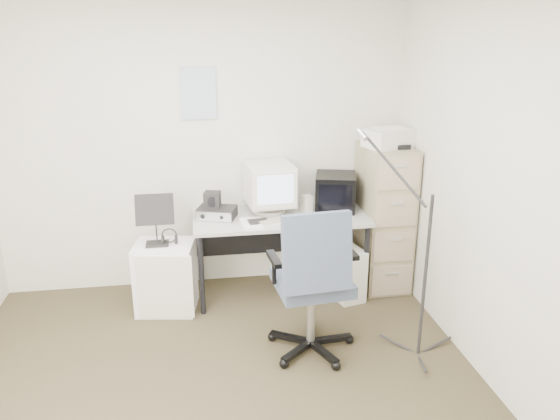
{
  "coord_description": "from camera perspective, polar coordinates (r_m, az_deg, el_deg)",
  "views": [
    {
      "loc": [
        -0.07,
        -2.97,
        2.29
      ],
      "look_at": [
        0.55,
        0.95,
        0.95
      ],
      "focal_mm": 35.0,
      "sensor_mm": 36.0,
      "label": 1
    }
  ],
  "objects": [
    {
      "name": "floor",
      "position": [
        3.75,
        -6.39,
        -19.19
      ],
      "size": [
        3.6,
        3.6,
        0.01
      ],
      "primitive_type": "cube",
      "color": "#3B3227",
      "rests_on": "ground"
    },
    {
      "name": "wall_back",
      "position": [
        4.88,
        -8.02,
        6.18
      ],
      "size": [
        3.6,
        0.02,
        2.5
      ],
      "primitive_type": "cube",
      "color": "beige",
      "rests_on": "ground"
    },
    {
      "name": "wall_right",
      "position": [
        3.66,
        22.23,
        0.73
      ],
      "size": [
        0.02,
        3.6,
        2.5
      ],
      "primitive_type": "cube",
      "color": "beige",
      "rests_on": "ground"
    },
    {
      "name": "wall_calendar",
      "position": [
        4.78,
        -8.53,
        11.99
      ],
      "size": [
        0.3,
        0.02,
        0.44
      ],
      "primitive_type": "cube",
      "color": "white",
      "rests_on": "wall_back"
    },
    {
      "name": "filing_cabinet",
      "position": [
        5.02,
        10.73,
        -0.74
      ],
      "size": [
        0.4,
        0.6,
        1.3
      ],
      "primitive_type": "cube",
      "color": "gray",
      "rests_on": "floor"
    },
    {
      "name": "printer",
      "position": [
        4.81,
        11.32,
        7.38
      ],
      "size": [
        0.47,
        0.4,
        0.15
      ],
      "primitive_type": "cube",
      "rotation": [
        0.0,
        0.0,
        0.36
      ],
      "color": "silver",
      "rests_on": "filing_cabinet"
    },
    {
      "name": "desk",
      "position": [
        4.87,
        0.01,
        -4.62
      ],
      "size": [
        1.5,
        0.7,
        0.73
      ],
      "primitive_type": "cube",
      "color": "#B5B5B5",
      "rests_on": "floor"
    },
    {
      "name": "crt_monitor",
      "position": [
        4.76,
        -1.11,
        2.26
      ],
      "size": [
        0.43,
        0.45,
        0.43
      ],
      "primitive_type": "cube",
      "rotation": [
        0.0,
        0.0,
        0.1
      ],
      "color": "silver",
      "rests_on": "desk"
    },
    {
      "name": "crt_tv",
      "position": [
        4.89,
        5.79,
        1.91
      ],
      "size": [
        0.43,
        0.44,
        0.32
      ],
      "primitive_type": "cube",
      "rotation": [
        0.0,
        0.0,
        -0.26
      ],
      "color": "black",
      "rests_on": "desk"
    },
    {
      "name": "desk_speaker",
      "position": [
        4.81,
        2.85,
        0.67
      ],
      "size": [
        0.1,
        0.1,
        0.15
      ],
      "primitive_type": "cube",
      "rotation": [
        0.0,
        0.0,
        0.33
      ],
      "color": "beige",
      "rests_on": "desk"
    },
    {
      "name": "keyboard",
      "position": [
        4.57,
        0.15,
        -1.15
      ],
      "size": [
        0.45,
        0.31,
        0.02
      ],
      "primitive_type": "cube",
      "rotation": [
        0.0,
        0.0,
        0.42
      ],
      "color": "silver",
      "rests_on": "desk"
    },
    {
      "name": "mouse",
      "position": [
        4.63,
        3.55,
        -0.81
      ],
      "size": [
        0.11,
        0.14,
        0.04
      ],
      "primitive_type": "cube",
      "rotation": [
        0.0,
        0.0,
        0.33
      ],
      "color": "black",
      "rests_on": "desk"
    },
    {
      "name": "radio_receiver",
      "position": [
        4.7,
        -6.62,
        -0.27
      ],
      "size": [
        0.37,
        0.31,
        0.09
      ],
      "primitive_type": "cube",
      "rotation": [
        0.0,
        0.0,
        -0.31
      ],
      "color": "black",
      "rests_on": "desk"
    },
    {
      "name": "radio_speaker",
      "position": [
        4.68,
        -7.09,
        1.09
      ],
      "size": [
        0.16,
        0.15,
        0.13
      ],
      "primitive_type": "cube",
      "rotation": [
        0.0,
        0.0,
        -0.22
      ],
      "color": "black",
      "rests_on": "radio_receiver"
    },
    {
      "name": "papers",
      "position": [
        4.53,
        -2.8,
        -1.39
      ],
      "size": [
        0.22,
        0.29,
        0.02
      ],
      "primitive_type": "cube",
      "rotation": [
        0.0,
        0.0,
        0.11
      ],
      "color": "white",
      "rests_on": "desk"
    },
    {
      "name": "pc_tower",
      "position": [
        4.92,
        6.5,
        -6.2
      ],
      "size": [
        0.33,
        0.54,
        0.46
      ],
      "primitive_type": "cube",
      "rotation": [
        0.0,
        0.0,
        0.24
      ],
      "color": "silver",
      "rests_on": "floor"
    },
    {
      "name": "office_chair",
      "position": [
        3.93,
        3.34,
        -7.25
      ],
      "size": [
        0.72,
        0.72,
        1.15
      ],
      "primitive_type": "cube",
      "rotation": [
        0.0,
        0.0,
        0.09
      ],
      "color": "slate",
      "rests_on": "floor"
    },
    {
      "name": "side_cart",
      "position": [
        4.7,
        -11.84,
        -6.86
      ],
      "size": [
        0.53,
        0.45,
        0.59
      ],
      "primitive_type": "cube",
      "rotation": [
        0.0,
        0.0,
        -0.15
      ],
      "color": "white",
      "rests_on": "floor"
    },
    {
      "name": "music_stand",
      "position": [
        4.51,
        -12.88,
        -0.93
      ],
      "size": [
        0.34,
        0.26,
        0.44
      ],
      "primitive_type": "cube",
      "rotation": [
        0.0,
        0.0,
        -0.36
      ],
      "color": "black",
      "rests_on": "side_cart"
    },
    {
      "name": "headphones",
      "position": [
        4.57,
        -11.48,
        -2.94
      ],
      "size": [
        0.16,
        0.16,
        0.02
      ],
      "primitive_type": "torus",
      "rotation": [
        0.0,
        0.0,
        -0.16
      ],
      "color": "black",
      "rests_on": "side_cart"
    },
    {
      "name": "mic_stand",
      "position": [
        3.91,
        15.14,
        -4.38
      ],
      "size": [
        0.03,
        0.03,
        1.6
      ],
      "primitive_type": "cylinder",
      "rotation": [
        0.0,
        0.0,
        1.97
      ],
      "color": "black",
      "rests_on": "floor"
    }
  ]
}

